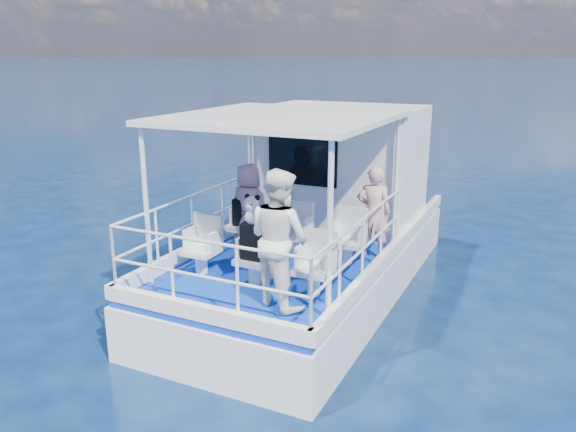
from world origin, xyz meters
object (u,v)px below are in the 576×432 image
object	(u,v)px
backpack_center	(254,242)
panda	(253,209)
passenger_stbd_aft	(279,238)
passenger_port_fwd	(248,206)

from	to	relation	value
backpack_center	panda	bearing A→B (deg)	-135.98
passenger_stbd_aft	backpack_center	size ratio (longest dim) A/B	3.48
passenger_stbd_aft	backpack_center	world-z (taller)	passenger_stbd_aft
passenger_port_fwd	passenger_stbd_aft	bearing A→B (deg)	136.60
passenger_port_fwd	panda	world-z (taller)	passenger_port_fwd
backpack_center	panda	distance (m)	0.46
passenger_stbd_aft	panda	size ratio (longest dim) A/B	4.37
backpack_center	panda	world-z (taller)	panda
passenger_port_fwd	panda	bearing A→B (deg)	129.05
passenger_stbd_aft	backpack_center	xyz separation A→B (m)	(-0.59, 0.41, -0.26)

